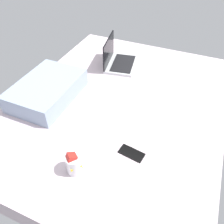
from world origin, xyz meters
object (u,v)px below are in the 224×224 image
at_px(cell_phone, 132,153).
at_px(pillow, 47,90).
at_px(laptop, 118,60).
at_px(snack_cup, 75,163).

xyz_separation_m(cell_phone, pillow, (0.23, 0.71, 0.06)).
xyz_separation_m(laptop, pillow, (-0.60, 0.29, 0.02)).
distance_m(laptop, cell_phone, 0.94).
bearing_deg(snack_cup, laptop, 10.46).
relative_size(laptop, snack_cup, 2.63).
height_order(snack_cup, cell_phone, snack_cup).
bearing_deg(cell_phone, snack_cup, 140.80).
bearing_deg(pillow, snack_cup, -133.00).
height_order(laptop, pillow, laptop).
xyz_separation_m(laptop, cell_phone, (-0.84, -0.43, -0.04)).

